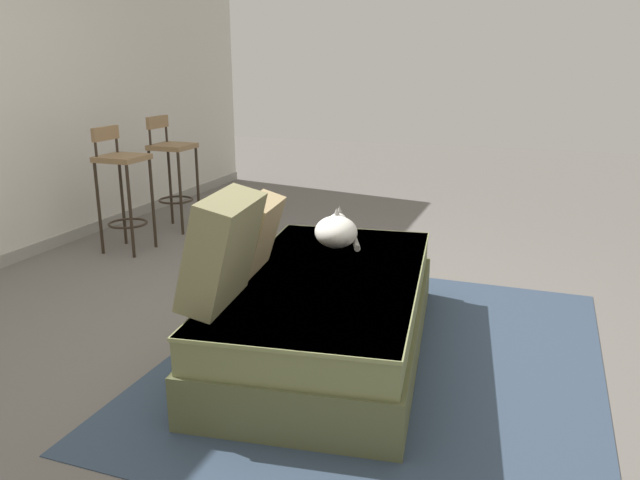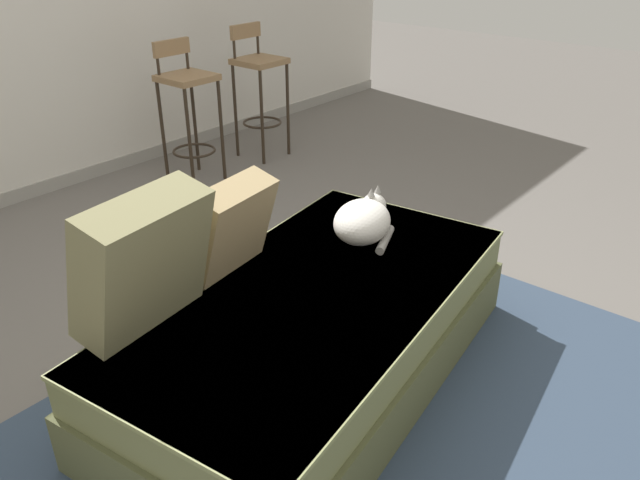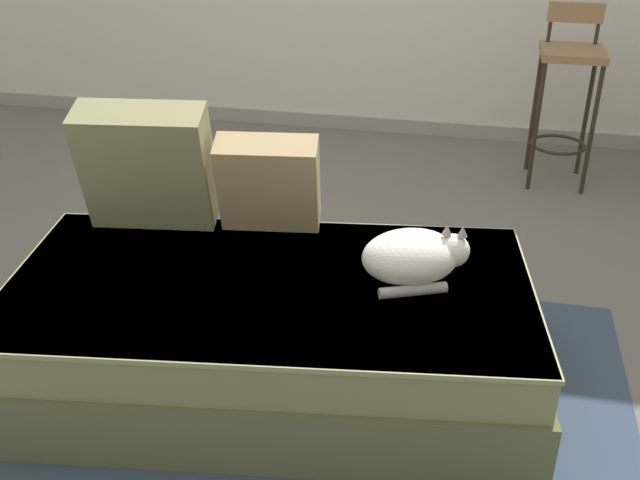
# 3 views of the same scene
# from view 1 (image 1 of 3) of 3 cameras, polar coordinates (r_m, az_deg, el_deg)

# --- Properties ---
(ground_plane) EXTENTS (16.00, 16.00, 0.00)m
(ground_plane) POSITION_cam_1_polar(r_m,az_deg,el_deg) (3.38, -5.73, -8.76)
(ground_plane) COLOR #66605B
(ground_plane) RESTS_ON ground
(area_rug) EXTENTS (2.45, 2.02, 0.01)m
(area_rug) POSITION_cam_1_polar(r_m,az_deg,el_deg) (3.16, 6.00, -10.53)
(area_rug) COLOR #334256
(area_rug) RESTS_ON ground
(couch) EXTENTS (1.86, 1.14, 0.40)m
(couch) POSITION_cam_1_polar(r_m,az_deg,el_deg) (3.15, 0.78, -6.46)
(couch) COLOR brown
(couch) RESTS_ON ground
(throw_pillow_corner) EXTENTS (0.49, 0.33, 0.48)m
(throw_pillow_corner) POSITION_cam_1_polar(r_m,az_deg,el_deg) (2.66, -8.93, -0.87)
(throw_pillow_corner) COLOR #847F56
(throw_pillow_corner) RESTS_ON couch
(throw_pillow_middle) EXTENTS (0.39, 0.27, 0.38)m
(throw_pillow_middle) POSITION_cam_1_polar(r_m,az_deg,el_deg) (3.07, -5.94, 0.55)
(throw_pillow_middle) COLOR tan
(throw_pillow_middle) RESTS_ON couch
(cat) EXTENTS (0.39, 0.34, 0.20)m
(cat) POSITION_cam_1_polar(r_m,az_deg,el_deg) (3.51, 1.53, 0.82)
(cat) COLOR white
(cat) RESTS_ON couch
(bar_stool_near_window) EXTENTS (0.32, 0.32, 0.94)m
(bar_stool_near_window) POSITION_cam_1_polar(r_m,az_deg,el_deg) (4.92, -17.65, 5.46)
(bar_stool_near_window) COLOR #2D2319
(bar_stool_near_window) RESTS_ON ground
(bar_stool_by_doorway) EXTENTS (0.32, 0.32, 0.96)m
(bar_stool_by_doorway) POSITION_cam_1_polar(r_m,az_deg,el_deg) (5.45, -13.40, 6.90)
(bar_stool_by_doorway) COLOR #2D2319
(bar_stool_by_doorway) RESTS_ON ground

